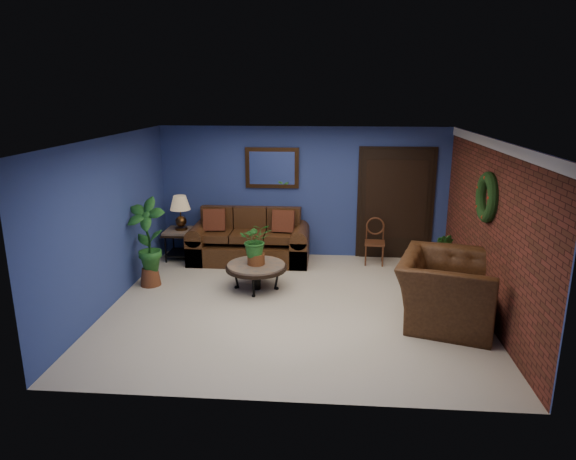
# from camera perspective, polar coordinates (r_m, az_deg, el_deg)

# --- Properties ---
(floor) EXTENTS (5.50, 5.50, 0.00)m
(floor) POSITION_cam_1_polar(r_m,az_deg,el_deg) (7.85, 0.73, -8.35)
(floor) COLOR beige
(floor) RESTS_ON ground
(wall_back) EXTENTS (5.50, 0.04, 2.50)m
(wall_back) POSITION_cam_1_polar(r_m,az_deg,el_deg) (9.87, 1.74, 4.20)
(wall_back) COLOR navy
(wall_back) RESTS_ON ground
(wall_left) EXTENTS (0.04, 5.00, 2.50)m
(wall_left) POSITION_cam_1_polar(r_m,az_deg,el_deg) (8.09, -19.07, 0.88)
(wall_left) COLOR navy
(wall_left) RESTS_ON ground
(wall_right_brick) EXTENTS (0.04, 5.00, 2.50)m
(wall_right_brick) POSITION_cam_1_polar(r_m,az_deg,el_deg) (7.76, 21.47, 0.06)
(wall_right_brick) COLOR maroon
(wall_right_brick) RESTS_ON ground
(ceiling) EXTENTS (5.50, 5.00, 0.02)m
(ceiling) POSITION_cam_1_polar(r_m,az_deg,el_deg) (7.22, 0.79, 10.15)
(ceiling) COLOR white
(ceiling) RESTS_ON wall_back
(crown_molding) EXTENTS (0.03, 5.00, 0.14)m
(crown_molding) POSITION_cam_1_polar(r_m,az_deg,el_deg) (7.55, 22.12, 8.74)
(crown_molding) COLOR white
(crown_molding) RESTS_ON wall_right_brick
(wall_mirror) EXTENTS (1.02, 0.06, 0.77)m
(wall_mirror) POSITION_cam_1_polar(r_m,az_deg,el_deg) (9.80, -1.79, 6.91)
(wall_mirror) COLOR #482A12
(wall_mirror) RESTS_ON wall_back
(closet_door) EXTENTS (1.44, 0.06, 2.18)m
(closet_door) POSITION_cam_1_polar(r_m,az_deg,el_deg) (9.95, 11.85, 2.79)
(closet_door) COLOR black
(closet_door) RESTS_ON wall_back
(wreath) EXTENTS (0.16, 0.72, 0.72)m
(wreath) POSITION_cam_1_polar(r_m,az_deg,el_deg) (7.69, 21.26, 3.40)
(wreath) COLOR black
(wreath) RESTS_ON wall_right_brick
(sofa) EXTENTS (2.23, 0.96, 1.00)m
(sofa) POSITION_cam_1_polar(r_m,az_deg,el_deg) (9.79, -4.25, -1.49)
(sofa) COLOR #492B15
(sofa) RESTS_ON ground
(coffee_table) EXTENTS (0.99, 0.99, 0.43)m
(coffee_table) POSITION_cam_1_polar(r_m,az_deg,el_deg) (8.35, -3.55, -4.19)
(coffee_table) COLOR #57504C
(coffee_table) RESTS_ON ground
(end_table) EXTENTS (0.64, 0.64, 0.58)m
(end_table) POSITION_cam_1_polar(r_m,az_deg,el_deg) (10.00, -11.71, -0.71)
(end_table) COLOR #57504C
(end_table) RESTS_ON ground
(table_lamp) EXTENTS (0.38, 0.38, 0.63)m
(table_lamp) POSITION_cam_1_polar(r_m,az_deg,el_deg) (9.87, -11.88, 2.34)
(table_lamp) COLOR #482A12
(table_lamp) RESTS_ON end_table
(side_chair) EXTENTS (0.39, 0.39, 0.86)m
(side_chair) POSITION_cam_1_polar(r_m,az_deg,el_deg) (9.70, 9.62, -0.86)
(side_chair) COLOR #562A18
(side_chair) RESTS_ON ground
(armchair) EXTENTS (1.64, 1.76, 0.94)m
(armchair) POSITION_cam_1_polar(r_m,az_deg,el_deg) (7.49, 17.28, -6.36)
(armchair) COLOR #492B15
(armchair) RESTS_ON ground
(coffee_plant) EXTENTS (0.58, 0.53, 0.69)m
(coffee_plant) POSITION_cam_1_polar(r_m,az_deg,el_deg) (8.21, -3.60, -1.31)
(coffee_plant) COLOR brown
(coffee_plant) RESTS_ON coffee_table
(floor_plant) EXTENTS (0.46, 0.41, 0.87)m
(floor_plant) POSITION_cam_1_polar(r_m,az_deg,el_deg) (8.94, 16.48, -2.88)
(floor_plant) COLOR brown
(floor_plant) RESTS_ON ground
(tall_plant) EXTENTS (0.72, 0.57, 1.47)m
(tall_plant) POSITION_cam_1_polar(r_m,az_deg,el_deg) (8.67, -15.33, -0.99)
(tall_plant) COLOR brown
(tall_plant) RESTS_ON ground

